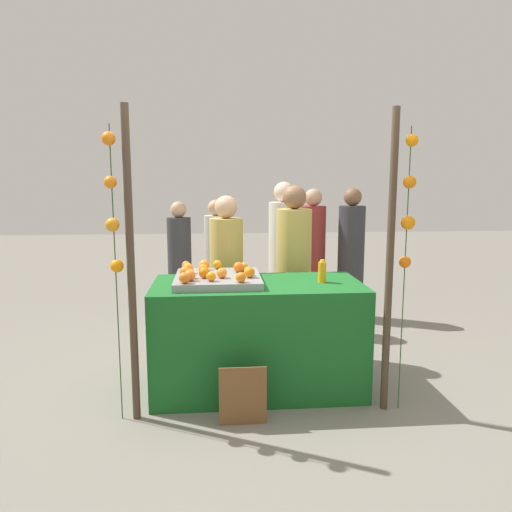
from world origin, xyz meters
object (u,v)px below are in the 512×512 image
Objects in this scene: stall_counter at (258,336)px; orange_0 at (222,273)px; juice_bottle at (322,272)px; chalkboard_sign at (243,396)px; vendor_left at (227,284)px; vendor_right at (294,278)px; orange_1 at (185,272)px.

stall_counter is 0.63m from orange_0.
juice_bottle is (0.53, -0.02, 0.54)m from stall_counter.
vendor_left is (-0.08, 1.33, 0.54)m from chalkboard_sign.
chalkboard_sign is at bearing -113.21° from vendor_right.
stall_counter is 1.07× the size of vendor_left.
vendor_left is at bearing 63.91° from orange_1.
juice_bottle is 1.21m from chalkboard_sign.
orange_0 is at bearing 103.77° from chalkboard_sign.
vendor_right reaches higher than juice_bottle.
orange_1 is at bearing -179.28° from stall_counter.
orange_0 is 0.44× the size of juice_bottle.
orange_1 is 1.10m from chalkboard_sign.
stall_counter is at bearing -119.80° from vendor_right.
orange_1 is at bearing -116.09° from vendor_left.
orange_0 is at bearing -165.71° from stall_counter.
stall_counter is 0.81m from vendor_left.
stall_counter is at bearing 75.51° from chalkboard_sign.
stall_counter is at bearing 177.57° from juice_bottle.
vendor_right is (0.71, 0.81, -0.22)m from orange_0.
orange_1 reaches higher than orange_0.
vendor_right is at bearing 60.20° from stall_counter.
vendor_left is 0.66m from vendor_right.
vendor_left is 0.94× the size of vendor_right.
juice_bottle is at bearing -43.65° from vendor_left.
vendor_right is at bearing 36.28° from orange_1.
orange_0 is at bearing -12.80° from orange_1.
vendor_left is at bearing 85.91° from orange_0.
orange_1 is 0.05× the size of vendor_left.
juice_bottle reaches higher than stall_counter.
orange_0 is (-0.29, -0.07, 0.56)m from stall_counter.
chalkboard_sign is at bearing -104.49° from stall_counter.
chalkboard_sign is (0.13, -0.54, -0.80)m from orange_0.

